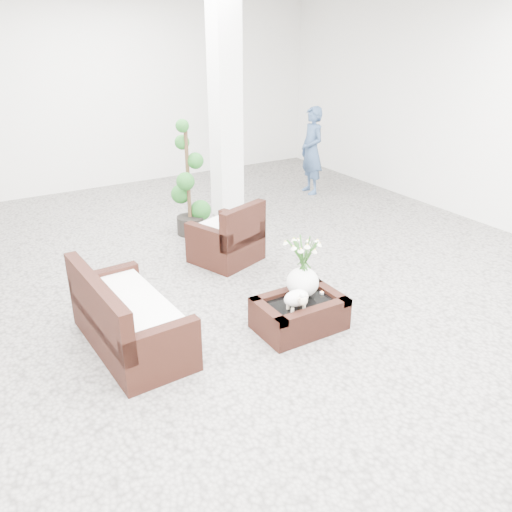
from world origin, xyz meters
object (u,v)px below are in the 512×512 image
loveseat (130,309)px  coffee_table (299,315)px  armchair (225,232)px  topiary (188,180)px

loveseat → coffee_table: bearing=-113.3°
armchair → topiary: 1.23m
armchair → topiary: bearing=-110.2°
coffee_table → topiary: bearing=86.9°
coffee_table → armchair: armchair is taller
coffee_table → topiary: 3.15m
coffee_table → loveseat: 1.73m
coffee_table → topiary: topiary is taller
loveseat → topiary: 3.08m
armchair → loveseat: 2.21m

